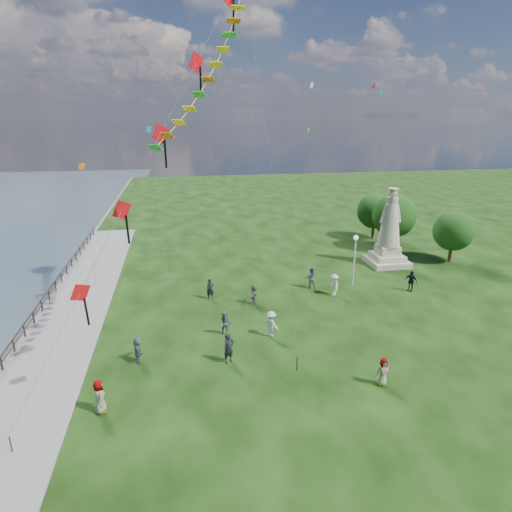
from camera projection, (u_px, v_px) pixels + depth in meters
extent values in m
cube|color=slate|center=(23.00, 341.00, 28.57)|extent=(0.30, 160.00, 0.60)
cube|color=slate|center=(54.00, 349.00, 27.05)|extent=(5.00, 60.00, 0.10)
cylinder|color=black|center=(2.00, 364.00, 24.65)|extent=(0.11, 0.11, 1.00)
cylinder|color=black|center=(14.00, 346.00, 26.52)|extent=(0.11, 0.11, 1.00)
cylinder|color=black|center=(24.00, 331.00, 28.39)|extent=(0.11, 0.11, 1.00)
cylinder|color=black|center=(34.00, 318.00, 30.26)|extent=(0.11, 0.11, 1.00)
cylinder|color=black|center=(42.00, 306.00, 32.13)|extent=(0.11, 0.11, 1.00)
cylinder|color=black|center=(49.00, 296.00, 34.00)|extent=(0.11, 0.11, 1.00)
cylinder|color=black|center=(56.00, 286.00, 35.87)|extent=(0.11, 0.11, 1.00)
cylinder|color=black|center=(61.00, 278.00, 37.74)|extent=(0.11, 0.11, 1.00)
cylinder|color=black|center=(67.00, 270.00, 39.61)|extent=(0.11, 0.11, 1.00)
cylinder|color=black|center=(72.00, 263.00, 41.48)|extent=(0.11, 0.11, 1.00)
cylinder|color=black|center=(76.00, 257.00, 43.35)|extent=(0.11, 0.11, 1.00)
cylinder|color=black|center=(80.00, 251.00, 45.22)|extent=(0.11, 0.11, 1.00)
cylinder|color=black|center=(84.00, 246.00, 47.09)|extent=(0.11, 0.11, 1.00)
cylinder|color=black|center=(87.00, 241.00, 48.96)|extent=(0.11, 0.11, 1.00)
cylinder|color=black|center=(90.00, 236.00, 50.83)|extent=(0.11, 0.11, 1.00)
cylinder|color=black|center=(93.00, 232.00, 52.70)|extent=(0.11, 0.11, 1.00)
cube|color=black|center=(23.00, 325.00, 28.24)|extent=(0.06, 52.00, 0.06)
cube|color=black|center=(24.00, 330.00, 28.37)|extent=(0.06, 52.00, 0.06)
cube|color=tan|center=(386.00, 261.00, 42.73)|extent=(3.76, 3.76, 0.53)
cube|color=tan|center=(387.00, 256.00, 42.56)|extent=(2.86, 2.86, 0.53)
cube|color=tan|center=(388.00, 250.00, 42.34)|extent=(1.97, 1.97, 0.89)
cylinder|color=tan|center=(393.00, 199.00, 40.76)|extent=(1.07, 1.07, 0.36)
sphere|color=tan|center=(393.00, 193.00, 40.59)|extent=(0.82, 0.82, 0.82)
cylinder|color=tan|center=(394.00, 189.00, 40.46)|extent=(0.98, 0.98, 0.09)
cylinder|color=silver|center=(354.00, 263.00, 36.66)|extent=(0.13, 0.13, 4.24)
sphere|color=white|center=(356.00, 238.00, 35.96)|extent=(0.42, 0.42, 0.42)
cylinder|color=#382314|center=(392.00, 239.00, 47.20)|extent=(0.36, 0.36, 2.33)
sphere|color=#163D10|center=(394.00, 216.00, 46.38)|extent=(4.66, 4.66, 4.66)
cylinder|color=#382314|center=(450.00, 252.00, 43.29)|extent=(0.36, 0.36, 1.97)
sphere|color=#163D10|center=(453.00, 231.00, 42.60)|extent=(3.94, 3.94, 3.94)
cylinder|color=#382314|center=(373.00, 230.00, 51.43)|extent=(0.36, 0.36, 2.08)
sphere|color=#163D10|center=(375.00, 211.00, 50.71)|extent=(4.15, 4.15, 4.15)
imported|color=black|center=(229.00, 348.00, 25.43)|extent=(0.82, 0.73, 1.89)
imported|color=#595960|center=(225.00, 323.00, 28.66)|extent=(0.97, 0.83, 1.71)
imported|color=silver|center=(271.00, 324.00, 28.55)|extent=(1.18, 1.26, 1.77)
imported|color=#595960|center=(383.00, 372.00, 23.28)|extent=(0.81, 0.51, 1.65)
imported|color=#595960|center=(138.00, 349.00, 25.57)|extent=(0.84, 1.56, 1.60)
imported|color=black|center=(210.00, 289.00, 34.40)|extent=(0.66, 0.48, 1.70)
imported|color=#595960|center=(311.00, 278.00, 36.58)|extent=(1.00, 0.73, 1.88)
imported|color=silver|center=(334.00, 285.00, 35.12)|extent=(0.71, 1.22, 1.81)
imported|color=black|center=(411.00, 281.00, 35.94)|extent=(1.07, 1.17, 1.81)
imported|color=#595960|center=(99.00, 397.00, 21.11)|extent=(0.82, 1.01, 1.80)
imported|color=#595960|center=(254.00, 295.00, 33.38)|extent=(1.11, 1.66, 1.65)
cylinder|color=black|center=(11.00, 445.00, 18.60)|extent=(0.06, 0.06, 0.90)
cube|color=red|center=(80.00, 293.00, 19.64)|extent=(0.87, 0.64, 1.03)
cube|color=black|center=(87.00, 312.00, 19.88)|extent=(0.10, 0.28, 1.48)
cube|color=red|center=(122.00, 210.00, 20.42)|extent=(0.87, 0.64, 1.03)
cube|color=black|center=(128.00, 230.00, 20.66)|extent=(0.10, 0.28, 1.48)
cube|color=red|center=(161.00, 134.00, 21.21)|extent=(0.87, 0.64, 1.03)
cube|color=black|center=(165.00, 153.00, 21.44)|extent=(0.10, 0.28, 1.48)
cube|color=red|center=(196.00, 62.00, 21.99)|extent=(0.87, 0.64, 1.03)
cube|color=black|center=(201.00, 82.00, 22.22)|extent=(0.10, 0.28, 1.48)
cube|color=black|center=(233.00, 16.00, 23.00)|extent=(0.10, 0.28, 1.48)
cylinder|color=black|center=(297.00, 364.00, 24.73)|extent=(0.06, 0.06, 0.90)
cube|color=yellow|center=(238.00, 8.00, 22.64)|extent=(0.74, 0.61, 0.15)
cube|color=orange|center=(234.00, 21.00, 22.21)|extent=(0.71, 0.61, 0.16)
cube|color=green|center=(229.00, 35.00, 21.78)|extent=(0.71, 0.64, 0.18)
cube|color=yellow|center=(223.00, 49.00, 21.35)|extent=(0.71, 0.66, 0.19)
cube|color=yellow|center=(216.00, 64.00, 20.91)|extent=(0.70, 0.68, 0.21)
cube|color=orange|center=(208.00, 79.00, 20.45)|extent=(0.69, 0.69, 0.23)
cube|color=green|center=(199.00, 94.00, 19.99)|extent=(0.68, 0.69, 0.25)
cube|color=yellow|center=(189.00, 109.00, 19.51)|extent=(0.66, 0.69, 0.27)
cube|color=yellow|center=(179.00, 123.00, 19.01)|extent=(0.64, 0.68, 0.28)
cube|color=orange|center=(167.00, 135.00, 18.50)|extent=(0.62, 0.67, 0.30)
cube|color=green|center=(155.00, 147.00, 17.98)|extent=(0.60, 0.66, 0.31)
cube|color=teal|center=(149.00, 129.00, 36.42)|extent=(0.51, 0.39, 0.57)
cylinder|color=#595959|center=(159.00, 210.00, 36.19)|extent=(1.02, 5.02, 12.97)
cube|color=silver|center=(312.00, 85.00, 38.49)|extent=(0.51, 0.39, 0.57)
cylinder|color=#595959|center=(322.00, 182.00, 38.84)|extent=(1.02, 5.02, 16.70)
cube|color=red|center=(374.00, 86.00, 40.58)|extent=(0.51, 0.39, 0.57)
cylinder|color=#595959|center=(383.00, 178.00, 40.94)|extent=(1.02, 5.02, 16.77)
cube|color=green|center=(308.00, 130.00, 48.68)|extent=(0.51, 0.39, 0.57)
cylinder|color=#595959|center=(317.00, 188.00, 48.38)|extent=(1.02, 5.02, 12.55)
cube|color=orange|center=(81.00, 166.00, 33.31)|extent=(0.51, 0.39, 0.57)
cylinder|color=#595959|center=(90.00, 238.00, 32.67)|extent=(1.02, 5.02, 10.32)
cube|color=#1B22AA|center=(236.00, 2.00, 39.80)|extent=(0.51, 0.39, 0.57)
cylinder|color=#595959|center=(247.00, 137.00, 41.31)|extent=(1.02, 5.02, 24.19)
cube|color=teal|center=(381.00, 92.00, 40.29)|extent=(0.51, 0.39, 0.57)
cylinder|color=#595959|center=(390.00, 182.00, 40.55)|extent=(1.02, 5.02, 16.18)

